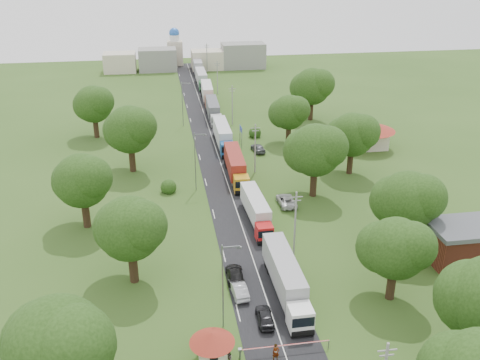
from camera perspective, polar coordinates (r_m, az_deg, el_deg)
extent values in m
plane|color=#2E4D19|center=(75.98, 0.40, -5.51)|extent=(260.00, 260.00, 0.00)
cube|color=black|center=(93.76, -1.60, 0.38)|extent=(8.00, 200.00, 0.04)
cylinder|color=slate|center=(54.85, 0.00, -18.05)|extent=(0.20, 0.20, 1.10)
cube|color=slate|center=(54.52, 0.00, -17.66)|extent=(0.35, 0.35, 0.25)
cylinder|color=red|center=(55.26, 4.83, -17.15)|extent=(9.00, 0.12, 0.12)
cylinder|color=slate|center=(56.65, 9.44, -16.91)|extent=(0.10, 0.10, 1.00)
cube|color=beige|center=(54.17, -2.96, -17.81)|extent=(2.60, 2.60, 2.40)
cone|color=maroon|center=(53.06, -3.00, -16.44)|extent=(4.40, 4.40, 1.10)
cube|color=black|center=(54.14, -1.52, -17.53)|extent=(0.02, 1.20, 0.90)
cylinder|color=slate|center=(106.47, 0.19, 4.45)|extent=(0.12, 0.12, 4.00)
cylinder|color=slate|center=(108.71, -0.01, 4.86)|extent=(0.12, 0.12, 4.00)
cube|color=#152A97|center=(107.08, 0.09, 5.47)|extent=(0.06, 3.00, 1.00)
cube|color=silver|center=(107.08, 0.09, 5.47)|extent=(0.07, 3.10, 0.06)
cube|color=gray|center=(44.97, 15.44, -17.11)|extent=(1.60, 0.10, 0.10)
cube|color=gray|center=(45.29, 15.37, -17.59)|extent=(1.20, 0.10, 0.10)
cylinder|color=gray|center=(68.87, 5.90, -4.67)|extent=(0.24, 0.24, 9.00)
cube|color=gray|center=(67.16, 6.03, -1.82)|extent=(1.60, 0.10, 0.10)
cube|color=gray|center=(67.38, 6.01, -2.20)|extent=(1.20, 0.10, 0.10)
cylinder|color=gray|center=(93.81, 1.63, 3.36)|extent=(0.24, 0.24, 9.00)
cube|color=gray|center=(92.56, 1.66, 5.56)|extent=(1.60, 0.10, 0.10)
cube|color=gray|center=(92.71, 1.65, 5.27)|extent=(1.20, 0.10, 0.10)
cylinder|color=gray|center=(120.10, -0.83, 7.94)|extent=(0.24, 0.24, 9.00)
cube|color=gray|center=(119.13, -0.84, 9.70)|extent=(1.60, 0.10, 0.10)
cube|color=gray|center=(119.25, -0.84, 9.47)|extent=(1.20, 0.10, 0.10)
cylinder|color=gray|center=(147.03, -2.43, 10.86)|extent=(0.24, 0.24, 9.00)
cube|color=gray|center=(146.23, -2.46, 12.31)|extent=(1.60, 0.10, 0.10)
cube|color=gray|center=(146.33, -2.45, 12.12)|extent=(1.20, 0.10, 0.10)
cylinder|color=gray|center=(174.29, -3.55, 12.86)|extent=(0.24, 0.24, 9.00)
cube|color=gray|center=(173.62, -3.58, 14.09)|extent=(1.60, 0.10, 0.10)
cube|color=gray|center=(173.70, -3.57, 13.93)|extent=(1.20, 0.10, 0.10)
cylinder|color=slate|center=(55.87, -1.85, -11.36)|extent=(0.16, 0.16, 10.00)
cube|color=slate|center=(53.41, -0.95, -7.14)|extent=(1.80, 0.10, 0.10)
cube|color=slate|center=(53.58, -0.10, -7.21)|extent=(0.50, 0.22, 0.15)
cylinder|color=slate|center=(86.75, -4.80, 1.90)|extent=(0.16, 0.16, 10.00)
cube|color=slate|center=(85.19, -4.30, 4.87)|extent=(1.80, 0.10, 0.10)
cube|color=slate|center=(85.30, -3.77, 4.81)|extent=(0.50, 0.22, 0.15)
cylinder|color=slate|center=(119.92, -6.16, 8.03)|extent=(0.16, 0.16, 10.00)
cube|color=slate|center=(118.80, -5.82, 10.24)|extent=(1.80, 0.10, 0.10)
cube|color=slate|center=(118.88, -5.43, 10.19)|extent=(0.50, 0.22, 0.15)
sphere|color=#1B340E|center=(54.96, 23.62, -11.44)|extent=(7.20, 7.20, 7.20)
cylinder|color=#382616|center=(64.07, 15.83, -10.61)|extent=(1.04, 1.04, 3.85)
sphere|color=#1B340E|center=(61.63, 16.30, -7.00)|extent=(7.00, 7.00, 7.00)
sphere|color=#1B340E|center=(61.02, 17.84, -6.72)|extent=(5.50, 5.50, 5.50)
sphere|color=#1B340E|center=(62.45, 14.95, -6.93)|extent=(6.00, 6.00, 6.00)
cylinder|color=#382616|center=(74.00, 17.00, -5.65)|extent=(1.08, 1.08, 4.20)
sphere|color=#1B340E|center=(71.72, 17.48, -2.08)|extent=(7.70, 7.70, 7.70)
sphere|color=#1B340E|center=(71.12, 18.93, -1.77)|extent=(6.05, 6.05, 6.05)
sphere|color=#1B340E|center=(72.60, 16.19, -2.07)|extent=(6.60, 6.60, 6.60)
cylinder|color=#382616|center=(86.44, 7.84, -0.29)|extent=(1.12, 1.12, 4.55)
sphere|color=#1B340E|center=(84.35, 8.05, 3.17)|extent=(8.40, 8.40, 8.40)
sphere|color=#1B340E|center=(83.41, 9.31, 3.51)|extent=(6.60, 6.60, 6.60)
sphere|color=#1B340E|center=(85.58, 6.97, 3.11)|extent=(7.20, 7.20, 7.20)
cylinder|color=#382616|center=(96.26, 11.65, 1.87)|extent=(1.08, 1.08, 4.20)
sphere|color=#1B340E|center=(94.52, 11.90, 4.76)|extent=(7.70, 7.70, 7.70)
sphere|color=#1B340E|center=(93.79, 12.96, 5.04)|extent=(6.05, 6.05, 6.05)
sphere|color=#1B340E|center=(95.54, 10.97, 4.69)|extent=(6.60, 6.60, 6.60)
cylinder|color=#382616|center=(109.51, 5.18, 4.86)|extent=(1.04, 1.04, 3.85)
sphere|color=#1B340E|center=(108.10, 5.27, 7.21)|extent=(7.00, 7.00, 7.00)
sphere|color=#1B340E|center=(107.27, 6.07, 7.46)|extent=(5.50, 5.50, 5.50)
sphere|color=#1B340E|center=(109.17, 4.59, 7.12)|extent=(6.00, 6.00, 6.00)
cylinder|color=#382616|center=(125.51, 7.56, 7.38)|extent=(1.12, 1.12, 4.55)
sphere|color=#1B340E|center=(124.08, 7.70, 9.85)|extent=(8.40, 8.40, 8.40)
sphere|color=#1B340E|center=(123.19, 8.56, 10.13)|extent=(6.60, 6.60, 6.60)
sphere|color=#1B340E|center=(125.29, 6.96, 9.74)|extent=(7.20, 7.20, 7.20)
sphere|color=#1B340E|center=(46.81, -18.88, -16.47)|extent=(8.40, 8.40, 8.40)
sphere|color=#1B340E|center=(45.06, -17.31, -16.54)|extent=(6.60, 6.60, 6.60)
sphere|color=#1B340E|center=(48.56, -19.96, -15.89)|extent=(7.20, 7.20, 7.20)
cylinder|color=#382616|center=(65.66, -11.31, -9.02)|extent=(1.08, 1.08, 4.20)
sphere|color=#1B340E|center=(63.08, -11.68, -5.09)|extent=(7.70, 7.70, 7.70)
sphere|color=#1B340E|center=(61.65, -10.50, -4.83)|extent=(6.05, 6.05, 6.05)
sphere|color=#1B340E|center=(64.63, -12.58, -4.99)|extent=(6.60, 6.60, 6.60)
cylinder|color=#382616|center=(79.41, -16.11, -3.45)|extent=(1.08, 1.08, 4.20)
sphere|color=#1B340E|center=(77.29, -16.53, -0.07)|extent=(7.70, 7.70, 7.70)
sphere|color=#1B340E|center=(75.78, -15.66, 0.24)|extent=(6.05, 6.05, 6.05)
sphere|color=#1B340E|center=(78.91, -17.17, -0.08)|extent=(6.60, 6.60, 6.60)
cylinder|color=#382616|center=(97.02, -11.42, 2.18)|extent=(1.12, 1.12, 4.55)
sphere|color=#1B340E|center=(95.17, -11.69, 5.30)|extent=(8.40, 8.40, 8.40)
sphere|color=#1B340E|center=(93.68, -10.84, 5.66)|extent=(6.60, 6.60, 6.60)
sphere|color=#1B340E|center=(96.85, -12.34, 5.19)|extent=(7.20, 7.20, 7.20)
cylinder|color=#382616|center=(116.57, -15.10, 5.39)|extent=(1.08, 1.08, 4.20)
sphere|color=#1B340E|center=(115.14, -15.37, 7.81)|extent=(7.70, 7.70, 7.70)
sphere|color=#1B340E|center=(113.72, -14.77, 8.12)|extent=(6.05, 6.05, 6.05)
sphere|color=#1B340E|center=(116.73, -15.82, 7.69)|extent=(6.60, 6.60, 6.60)
cube|color=maroon|center=(73.66, 22.56, -6.48)|extent=(8.00, 6.00, 4.60)
cube|color=#47494F|center=(72.47, 22.88, -4.70)|extent=(8.60, 6.60, 0.60)
cube|color=beige|center=(109.59, 13.47, 4.35)|extent=(7.00, 5.00, 4.00)
cone|color=maroon|center=(108.70, 13.61, 5.79)|extent=(10.08, 10.08, 1.80)
cube|color=gray|center=(178.62, -8.78, 12.58)|extent=(12.00, 8.00, 7.00)
cube|color=beige|center=(179.51, -3.54, 12.69)|extent=(10.00, 8.00, 6.00)
cube|color=gray|center=(180.85, 0.34, 13.14)|extent=(14.00, 8.00, 8.00)
cube|color=beige|center=(179.05, -12.69, 12.15)|extent=(10.00, 8.00, 6.00)
cube|color=beige|center=(186.52, -6.94, 13.30)|extent=(5.00, 5.00, 8.00)
cylinder|color=silver|center=(185.69, -7.02, 14.81)|extent=(3.20, 3.20, 2.00)
sphere|color=#2659B2|center=(185.46, -7.04, 15.30)|extent=(3.40, 3.40, 3.40)
cube|color=white|center=(57.73, 6.43, -14.39)|extent=(2.49, 2.49, 2.58)
cube|color=black|center=(56.57, 6.79, -14.87)|extent=(2.38, 0.04, 1.14)
cube|color=slate|center=(57.49, 6.70, -15.92)|extent=(2.27, 0.26, 0.36)
cube|color=slate|center=(63.83, 4.70, -11.05)|extent=(2.45, 11.89, 0.31)
cube|color=#9D9DA1|center=(63.05, 4.69, -9.51)|extent=(2.66, 12.20, 3.10)
cylinder|color=black|center=(57.71, 6.63, -15.80)|extent=(2.43, 1.03, 1.03)
cylinder|color=black|center=(59.10, 6.14, -14.68)|extent=(2.43, 1.03, 1.03)
cylinder|color=black|center=(66.89, 3.97, -9.50)|extent=(2.43, 1.03, 1.03)
cylinder|color=black|center=(68.15, 3.68, -8.80)|extent=(2.43, 1.03, 1.03)
cube|color=red|center=(72.92, 2.59, -5.60)|extent=(2.30, 2.30, 2.30)
cube|color=black|center=(71.81, 2.78, -5.81)|extent=(2.12, 0.10, 1.01)
cube|color=slate|center=(72.48, 2.75, -6.64)|extent=(2.03, 0.33, 0.32)
cube|color=slate|center=(78.83, 1.66, -3.81)|extent=(2.54, 10.66, 0.28)
cube|color=silver|center=(78.32, 1.63, -2.64)|extent=(2.73, 10.95, 2.76)
cylinder|color=black|center=(72.69, 2.71, -6.58)|extent=(2.16, 0.92, 0.92)
cylinder|color=black|center=(74.10, 2.45, -5.95)|extent=(2.16, 0.92, 0.92)
cylinder|color=black|center=(81.75, 1.24, -2.93)|extent=(2.16, 0.92, 0.92)
cylinder|color=black|center=(82.97, 1.07, -2.50)|extent=(2.16, 0.92, 0.92)
cube|color=#C18816|center=(86.98, 0.15, -0.40)|extent=(2.53, 2.53, 2.56)
cube|color=black|center=(85.72, 0.28, -0.51)|extent=(2.35, 0.09, 1.12)
cube|color=slate|center=(86.35, 0.27, -1.33)|extent=(2.26, 0.32, 0.36)
cube|color=slate|center=(93.79, -0.55, 0.91)|extent=(2.71, 11.82, 0.31)
cube|color=maroon|center=(93.37, -0.58, 2.02)|extent=(2.92, 12.13, 3.07)
cylinder|color=black|center=(86.60, 0.24, -1.29)|extent=(2.40, 1.02, 1.02)
cylinder|color=black|center=(88.24, 0.05, -0.79)|extent=(2.40, 1.02, 1.02)
cylinder|color=black|center=(97.16, -0.86, 1.58)|extent=(2.40, 1.02, 1.02)
cylinder|color=black|center=(98.57, -0.99, 1.91)|extent=(2.40, 1.02, 1.02)
cube|color=#19569B|center=(101.86, -1.38, 3.30)|extent=(2.52, 2.52, 2.60)
cube|color=black|center=(100.56, -1.28, 3.25)|extent=(2.40, 0.04, 1.15)
cube|color=slate|center=(101.12, -1.28, 2.52)|extent=(2.29, 0.27, 0.36)
cube|color=slate|center=(108.94, -1.89, 4.21)|extent=(2.49, 12.00, 0.31)
cube|color=silver|center=(108.62, -1.92, 5.20)|extent=(2.70, 12.31, 3.12)
cylinder|color=black|center=(101.37, -1.30, 2.54)|extent=(2.45, 1.04, 1.04)
cylinder|color=black|center=(103.11, -1.44, 2.91)|extent=(2.45, 1.04, 1.04)
cylinder|color=black|center=(112.44, -2.12, 4.70)|extent=(2.45, 1.04, 1.04)
cylinder|color=black|center=(113.91, -2.22, 4.95)|extent=(2.45, 1.04, 1.04)
cube|color=#B7B7B7|center=(119.42, -2.55, 6.36)|extent=(2.49, 2.49, 2.52)
cube|color=black|center=(118.16, -2.48, 6.35)|extent=(2.32, 0.10, 1.11)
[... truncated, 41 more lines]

